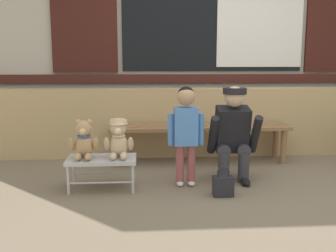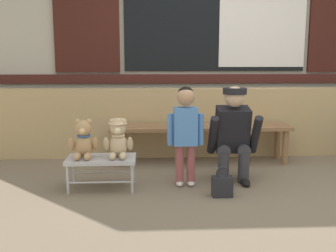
{
  "view_description": "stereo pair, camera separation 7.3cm",
  "coord_description": "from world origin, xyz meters",
  "px_view_note": "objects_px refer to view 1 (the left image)",
  "views": [
    {
      "loc": [
        -0.97,
        -3.47,
        1.2
      ],
      "look_at": [
        -0.7,
        0.4,
        0.55
      ],
      "focal_mm": 42.34,
      "sensor_mm": 36.0,
      "label": 1
    },
    {
      "loc": [
        -0.89,
        -3.48,
        1.2
      ],
      "look_at": [
        -0.7,
        0.4,
        0.55
      ],
      "focal_mm": 42.34,
      "sensor_mm": 36.0,
      "label": 2
    }
  ],
  "objects_px": {
    "teddy_bear_plain": "(84,141)",
    "adult_crouching": "(233,133)",
    "child_standing": "(186,125)",
    "wooden_bench_long": "(199,131)",
    "handbag_on_ground": "(223,186)",
    "small_display_bench": "(102,161)",
    "teddy_bear_with_hat": "(119,139)"
  },
  "relations": [
    {
      "from": "teddy_bear_with_hat",
      "to": "child_standing",
      "type": "relative_size",
      "value": 0.38
    },
    {
      "from": "child_standing",
      "to": "teddy_bear_with_hat",
      "type": "bearing_deg",
      "value": -176.04
    },
    {
      "from": "wooden_bench_long",
      "to": "teddy_bear_with_hat",
      "type": "xyz_separation_m",
      "value": [
        -0.89,
        -0.9,
        0.1
      ]
    },
    {
      "from": "small_display_bench",
      "to": "child_standing",
      "type": "distance_m",
      "value": 0.86
    },
    {
      "from": "wooden_bench_long",
      "to": "adult_crouching",
      "type": "distance_m",
      "value": 0.77
    },
    {
      "from": "small_display_bench",
      "to": "adult_crouching",
      "type": "relative_size",
      "value": 0.67
    },
    {
      "from": "wooden_bench_long",
      "to": "adult_crouching",
      "type": "xyz_separation_m",
      "value": [
        0.23,
        -0.73,
        0.11
      ]
    },
    {
      "from": "small_display_bench",
      "to": "handbag_on_ground",
      "type": "distance_m",
      "value": 1.14
    },
    {
      "from": "wooden_bench_long",
      "to": "small_display_bench",
      "type": "bearing_deg",
      "value": -139.25
    },
    {
      "from": "teddy_bear_plain",
      "to": "adult_crouching",
      "type": "xyz_separation_m",
      "value": [
        1.44,
        0.18,
        0.02
      ]
    },
    {
      "from": "small_display_bench",
      "to": "handbag_on_ground",
      "type": "xyz_separation_m",
      "value": [
        1.09,
        -0.28,
        -0.17
      ]
    },
    {
      "from": "wooden_bench_long",
      "to": "small_display_bench",
      "type": "distance_m",
      "value": 1.39
    },
    {
      "from": "child_standing",
      "to": "teddy_bear_plain",
      "type": "bearing_deg",
      "value": -177.33
    },
    {
      "from": "adult_crouching",
      "to": "handbag_on_ground",
      "type": "relative_size",
      "value": 3.49
    },
    {
      "from": "small_display_bench",
      "to": "teddy_bear_plain",
      "type": "distance_m",
      "value": 0.25
    },
    {
      "from": "teddy_bear_plain",
      "to": "wooden_bench_long",
      "type": "bearing_deg",
      "value": 36.75
    },
    {
      "from": "wooden_bench_long",
      "to": "teddy_bear_plain",
      "type": "xyz_separation_m",
      "value": [
        -1.21,
        -0.9,
        0.09
      ]
    },
    {
      "from": "wooden_bench_long",
      "to": "teddy_bear_plain",
      "type": "relative_size",
      "value": 5.78
    },
    {
      "from": "teddy_bear_with_hat",
      "to": "child_standing",
      "type": "bearing_deg",
      "value": 3.96
    },
    {
      "from": "child_standing",
      "to": "handbag_on_ground",
      "type": "relative_size",
      "value": 3.52
    },
    {
      "from": "small_display_bench",
      "to": "teddy_bear_with_hat",
      "type": "height_order",
      "value": "teddy_bear_with_hat"
    },
    {
      "from": "teddy_bear_with_hat",
      "to": "adult_crouching",
      "type": "xyz_separation_m",
      "value": [
        1.12,
        0.18,
        0.01
      ]
    },
    {
      "from": "teddy_bear_with_hat",
      "to": "child_standing",
      "type": "distance_m",
      "value": 0.65
    },
    {
      "from": "wooden_bench_long",
      "to": "teddy_bear_with_hat",
      "type": "distance_m",
      "value": 1.27
    },
    {
      "from": "child_standing",
      "to": "handbag_on_ground",
      "type": "bearing_deg",
      "value": -47.71
    },
    {
      "from": "teddy_bear_plain",
      "to": "child_standing",
      "type": "relative_size",
      "value": 0.38
    },
    {
      "from": "child_standing",
      "to": "handbag_on_ground",
      "type": "xyz_separation_m",
      "value": [
        0.3,
        -0.33,
        -0.5
      ]
    },
    {
      "from": "teddy_bear_plain",
      "to": "handbag_on_ground",
      "type": "xyz_separation_m",
      "value": [
        1.25,
        -0.28,
        -0.37
      ]
    },
    {
      "from": "teddy_bear_plain",
      "to": "teddy_bear_with_hat",
      "type": "bearing_deg",
      "value": 0.13
    },
    {
      "from": "teddy_bear_with_hat",
      "to": "handbag_on_ground",
      "type": "height_order",
      "value": "teddy_bear_with_hat"
    },
    {
      "from": "teddy_bear_plain",
      "to": "adult_crouching",
      "type": "height_order",
      "value": "adult_crouching"
    },
    {
      "from": "child_standing",
      "to": "adult_crouching",
      "type": "distance_m",
      "value": 0.52
    }
  ]
}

